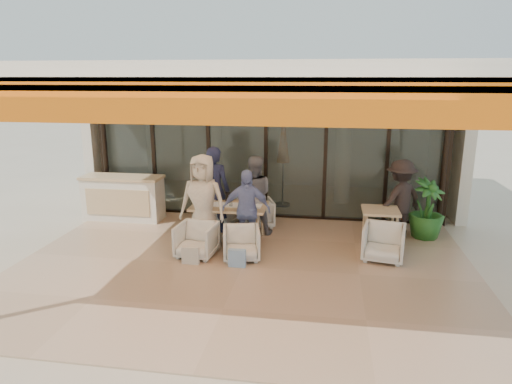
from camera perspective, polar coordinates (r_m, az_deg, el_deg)
ground at (r=8.07m, az=-1.72°, el=-9.49°), size 70.00×70.00×0.00m
terrace_floor at (r=8.06m, az=-1.72°, el=-9.46°), size 8.00×6.00×0.01m
terrace_structure at (r=7.12m, az=-2.33°, el=14.26°), size 8.00×6.00×3.40m
glass_storefront at (r=10.47m, az=1.25°, el=5.22°), size 8.08×0.10×3.20m
interior_block at (r=12.68m, az=2.74°, el=9.66°), size 9.05×3.62×3.52m
host_counter at (r=10.94m, az=-16.27°, el=-0.68°), size 1.85×0.65×1.04m
dining_table at (r=9.18m, az=-3.36°, el=-1.96°), size 1.50×0.90×0.93m
chair_far_left at (r=10.24m, az=-4.48°, el=-2.15°), size 0.85×0.81×0.72m
chair_far_right at (r=10.09m, az=0.17°, el=-2.45°), size 0.84×0.81×0.69m
chair_near_left at (r=8.50m, az=-7.44°, el=-5.79°), size 0.74×0.70×0.70m
chair_near_right at (r=8.32m, az=-1.84°, el=-6.25°), size 0.77×0.73×0.67m
diner_navy at (r=9.62m, az=-5.23°, el=0.26°), size 0.73×0.53×1.86m
diner_grey at (r=9.48m, az=-0.29°, el=-0.46°), size 0.92×0.78×1.67m
diner_cream at (r=8.79m, az=-6.65°, el=-1.20°), size 0.94×0.66×1.84m
diner_periwinkle at (r=8.64m, az=-1.25°, el=-2.29°), size 0.96×0.50×1.57m
tote_bag_cream at (r=8.21m, az=-8.19°, el=-7.91°), size 0.30×0.10×0.34m
tote_bag_blue at (r=8.01m, az=-2.37°, el=-8.34°), size 0.30×0.10×0.34m
side_table at (r=9.20m, az=15.28°, el=-2.74°), size 0.70×0.70×0.74m
side_chair at (r=8.58m, az=15.68°, el=-5.92°), size 0.82×0.79×0.73m
standing_woman at (r=9.71m, az=17.56°, el=-0.88°), size 1.22×1.11×1.64m
potted_palm at (r=9.90m, az=20.58°, el=-2.03°), size 0.99×0.99×1.25m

